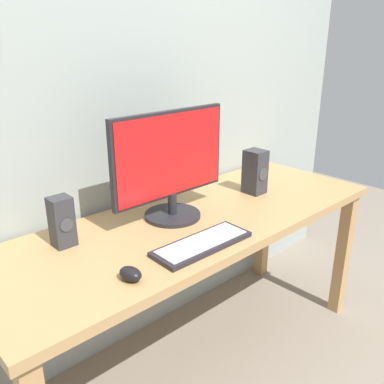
{
  "coord_description": "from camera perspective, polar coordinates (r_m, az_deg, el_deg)",
  "views": [
    {
      "loc": [
        -1.09,
        -1.16,
        1.46
      ],
      "look_at": [
        -0.02,
        0.0,
        0.86
      ],
      "focal_mm": 38.55,
      "sensor_mm": 36.0,
      "label": 1
    }
  ],
  "objects": [
    {
      "name": "ground_plane",
      "position": [
        2.16,
        0.42,
        -21.77
      ],
      "size": [
        6.0,
        6.0,
        0.0
      ],
      "primitive_type": "plane",
      "color": "gray"
    },
    {
      "name": "wall_back",
      "position": [
        1.87,
        -7.64,
        21.9
      ],
      "size": [
        2.99,
        0.04,
        3.0
      ],
      "primitive_type": "cube",
      "color": "#9EA8A3",
      "rests_on": "ground_plane"
    },
    {
      "name": "desk",
      "position": [
        1.78,
        0.48,
        -6.18
      ],
      "size": [
        1.79,
        0.64,
        0.74
      ],
      "color": "tan",
      "rests_on": "ground_plane"
    },
    {
      "name": "monitor",
      "position": [
        1.68,
        -3.02,
        3.9
      ],
      "size": [
        0.55,
        0.24,
        0.45
      ],
      "color": "#232328",
      "rests_on": "desk"
    },
    {
      "name": "keyboard_primary",
      "position": [
        1.51,
        1.41,
        -7.17
      ],
      "size": [
        0.39,
        0.14,
        0.02
      ],
      "color": "#232328",
      "rests_on": "desk"
    },
    {
      "name": "mouse",
      "position": [
        1.33,
        -8.51,
        -11.14
      ],
      "size": [
        0.07,
        0.09,
        0.04
      ],
      "primitive_type": "ellipsoid",
      "rotation": [
        0.0,
        0.0,
        0.18
      ],
      "color": "black",
      "rests_on": "desk"
    },
    {
      "name": "speaker_right",
      "position": [
        2.01,
        8.71,
        2.79
      ],
      "size": [
        0.09,
        0.1,
        0.21
      ],
      "color": "#333338",
      "rests_on": "desk"
    },
    {
      "name": "speaker_left",
      "position": [
        1.55,
        -17.56,
        -3.94
      ],
      "size": [
        0.08,
        0.07,
        0.19
      ],
      "color": "#333338",
      "rests_on": "desk"
    }
  ]
}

